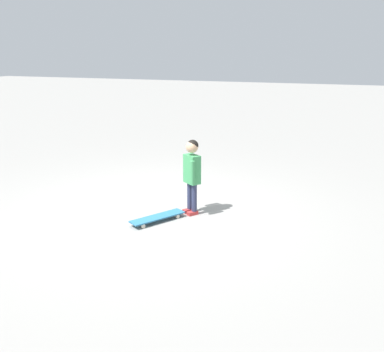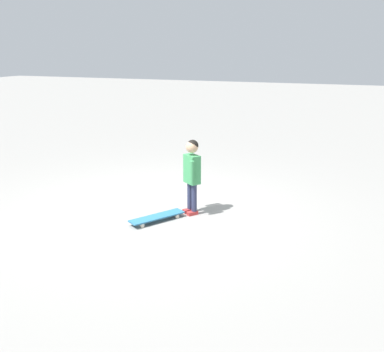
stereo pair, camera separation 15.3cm
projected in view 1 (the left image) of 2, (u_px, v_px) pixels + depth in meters
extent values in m
plane|color=gray|center=(153.00, 213.00, 6.28)|extent=(50.00, 50.00, 0.00)
cylinder|color=#2D3351|center=(194.00, 198.00, 6.15)|extent=(0.08, 0.08, 0.42)
cube|color=#B73333|center=(192.00, 213.00, 6.19)|extent=(0.15, 0.17, 0.05)
cylinder|color=#2D3351|center=(190.00, 196.00, 6.24)|extent=(0.08, 0.08, 0.42)
cube|color=#B73333|center=(188.00, 211.00, 6.28)|extent=(0.15, 0.17, 0.05)
cube|color=#3F9959|center=(192.00, 169.00, 6.08)|extent=(0.28, 0.25, 0.40)
cylinder|color=#3F9959|center=(192.00, 173.00, 5.90)|extent=(0.06, 0.06, 0.32)
cylinder|color=#3F9959|center=(189.00, 166.00, 6.23)|extent=(0.06, 0.06, 0.32)
sphere|color=tan|center=(192.00, 147.00, 5.99)|extent=(0.17, 0.17, 0.17)
sphere|color=black|center=(193.00, 146.00, 5.99)|extent=(0.16, 0.16, 0.16)
cube|color=teal|center=(158.00, 217.00, 5.94)|extent=(0.58, 0.77, 0.02)
cube|color=#B7B7BC|center=(140.00, 223.00, 5.78)|extent=(0.11, 0.08, 0.02)
cube|color=#B7B7BC|center=(174.00, 213.00, 6.11)|extent=(0.11, 0.08, 0.02)
cylinder|color=beige|center=(143.00, 226.00, 5.73)|extent=(0.06, 0.06, 0.06)
cylinder|color=beige|center=(137.00, 223.00, 5.84)|extent=(0.06, 0.06, 0.06)
cylinder|color=beige|center=(177.00, 216.00, 6.06)|extent=(0.06, 0.06, 0.06)
cylinder|color=beige|center=(171.00, 213.00, 6.17)|extent=(0.06, 0.06, 0.06)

